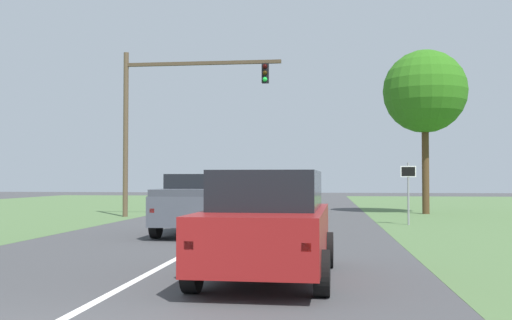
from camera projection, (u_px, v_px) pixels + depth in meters
The scene contains 6 objects.
ground_plane at pixel (211, 241), 17.23m from camera, with size 120.00×120.00×0.00m, color #424244.
red_suv_near at pixel (269, 222), 10.77m from camera, with size 2.39×4.90×1.95m.
pickup_truck_lead at pixel (199, 204), 19.27m from camera, with size 2.26×5.26×1.96m.
traffic_light at pixel (165, 108), 28.02m from camera, with size 7.59×0.40×7.87m.
keep_moving_sign at pixel (408, 185), 23.13m from camera, with size 0.60×0.09×2.44m.
oak_tree_right at pixel (425, 92), 30.49m from camera, with size 4.29×4.29×8.47m.
Camera 1 is at (3.37, -5.59, 1.81)m, focal length 41.42 mm.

